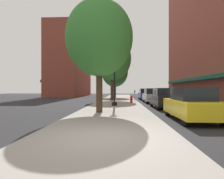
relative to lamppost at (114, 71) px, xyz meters
name	(u,v)px	position (x,y,z in m)	size (l,w,h in m)	color
ground_plane	(150,102)	(4.12, 7.01, -3.20)	(90.00, 90.00, 0.00)	#232326
sidewalk_slab	(118,101)	(0.12, 8.01, -3.14)	(4.80, 50.00, 0.12)	gray
building_far_background	(71,64)	(-10.89, 26.01, 4.03)	(6.80, 18.00, 14.50)	brown
lamppost	(114,71)	(0.00, 0.00, 0.00)	(0.48, 0.48, 5.90)	black
fire_hydrant	(131,99)	(1.64, 3.33, -2.68)	(0.33, 0.26, 0.79)	red
parking_meter_near	(135,94)	(2.17, 5.92, -2.25)	(0.14, 0.09, 1.31)	slate
tree_near	(112,59)	(-0.66, 8.56, 2.40)	(5.05, 5.05, 8.40)	#422D1E
tree_mid	(115,72)	(-0.57, 16.08, 1.32)	(4.49, 4.49, 7.00)	#422D1E
tree_far	(99,38)	(-0.76, -4.80, 1.58)	(4.21, 4.21, 7.10)	#422D1E
car_yellow	(191,104)	(4.12, -7.03, -2.39)	(1.80, 4.30, 1.66)	black
car_black	(164,98)	(4.12, -0.97, -2.39)	(1.80, 4.30, 1.66)	black
car_silver	(152,96)	(4.12, 5.52, -2.39)	(1.80, 4.30, 1.66)	black
car_blue	(145,94)	(4.12, 11.98, -2.39)	(1.80, 4.30, 1.66)	black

